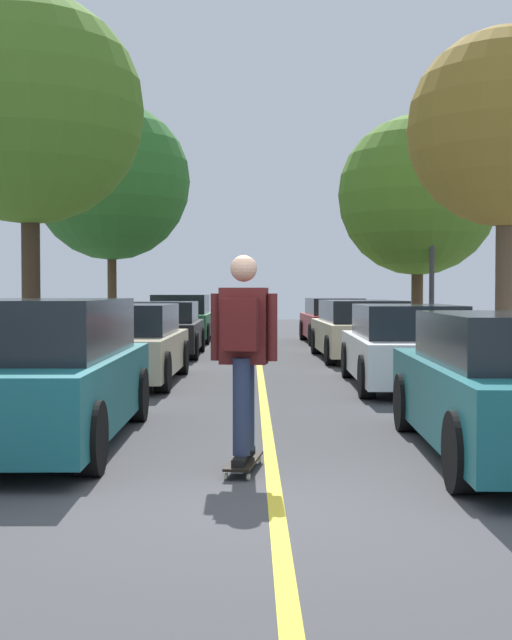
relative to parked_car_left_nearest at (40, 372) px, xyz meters
The scene contains 16 objects.
ground 3.35m from the parked_car_left_nearest, 44.25° to the right, with size 80.00×80.00×0.00m, color #424244.
center_line 2.99m from the parked_car_left_nearest, 36.30° to the left, with size 0.12×39.20×0.01m, color gold.
parked_car_left_nearest is the anchor object (origin of this frame).
parked_car_left_near 5.82m from the parked_car_left_nearest, 89.99° to the left, with size 1.96×4.35×1.33m.
parked_car_left_far 11.86m from the parked_car_left_nearest, 90.00° to the left, with size 1.95×4.11×1.30m.
parked_car_left_farthest 17.59m from the parked_car_left_nearest, 90.00° to the left, with size 1.98×4.29×1.45m.
parked_car_right_near 6.89m from the parked_car_left_nearest, 47.19° to the left, with size 1.91×4.42×1.34m.
parked_car_right_far 11.68m from the parked_car_left_nearest, 66.37° to the left, with size 2.03×4.64×1.35m.
parked_car_right_farthest 17.58m from the parked_car_left_nearest, 74.55° to the left, with size 1.90×4.34×1.35m.
street_tree_left_nearest 7.57m from the parked_car_left_nearest, 105.20° to the left, with size 3.98×3.98×6.57m.
street_tree_left_near 15.50m from the parked_car_left_nearest, 96.46° to the left, with size 4.34×4.34×6.62m.
street_tree_right_nearest 9.04m from the parked_car_left_nearest, 40.15° to the left, with size 3.26×3.26×5.74m.
street_tree_right_near 14.61m from the parked_car_left_nearest, 63.44° to the left, with size 4.02×4.02×5.84m.
streetlamp 13.21m from the parked_car_left_nearest, 60.38° to the left, with size 0.36×0.24×4.88m.
skateboard 2.58m from the parked_car_left_nearest, 32.98° to the right, with size 0.35×0.86×0.10m.
skateboarder 2.54m from the parked_car_left_nearest, 33.67° to the right, with size 0.59×0.71×1.77m.
Camera 1 is at (-0.19, -6.38, 1.56)m, focal length 47.65 mm.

